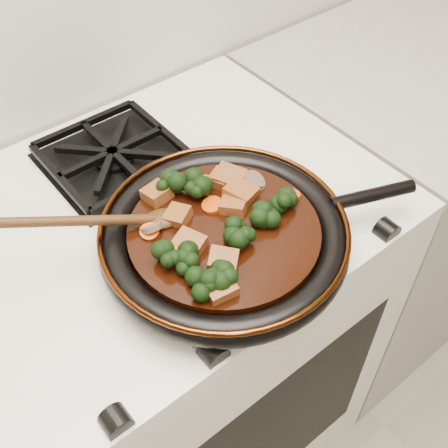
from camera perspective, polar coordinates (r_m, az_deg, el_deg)
stove at (r=1.30m, az=-4.99°, el=-12.09°), size 0.76×0.60×0.90m
burner_grate_front at (r=0.86m, az=-1.57°, el=-2.62°), size 0.23×0.23×0.03m
burner_grate_back at (r=1.03m, az=-11.19°, el=6.78°), size 0.23×0.23×0.03m
skillet at (r=0.83m, az=0.13°, el=-1.19°), size 0.48×0.37×0.05m
braising_sauce at (r=0.83m, az=0.00°, el=-0.98°), size 0.29×0.29×0.02m
tofu_cube_0 at (r=0.89m, az=0.53°, el=4.62°), size 0.06×0.06×0.03m
tofu_cube_1 at (r=0.85m, az=0.99°, el=1.91°), size 0.05×0.05×0.03m
tofu_cube_2 at (r=0.77m, az=-0.09°, el=-3.79°), size 0.05×0.05×0.03m
tofu_cube_3 at (r=0.89m, az=-0.39°, el=4.57°), size 0.04×0.04×0.02m
tofu_cube_4 at (r=0.75m, az=-0.41°, el=-6.52°), size 0.05×0.04×0.03m
tofu_cube_5 at (r=0.86m, az=1.69°, el=3.13°), size 0.06×0.06×0.03m
tofu_cube_6 at (r=0.83m, az=-4.73°, el=0.79°), size 0.05×0.05×0.03m
tofu_cube_7 at (r=0.79m, az=-3.63°, el=-2.21°), size 0.06×0.06×0.03m
tofu_cube_8 at (r=0.87m, az=-6.82°, el=3.07°), size 0.04×0.04×0.03m
broccoli_floret_0 at (r=0.77m, az=-3.91°, el=-3.67°), size 0.08×0.08×0.06m
broccoli_floret_1 at (r=0.82m, az=4.11°, el=0.33°), size 0.09×0.08×0.06m
broccoli_floret_2 at (r=0.85m, az=6.04°, el=2.61°), size 0.08×0.08×0.07m
broccoli_floret_3 at (r=0.80m, az=0.96°, el=-1.41°), size 0.08×0.08×0.06m
broccoli_floret_4 at (r=0.75m, az=-0.38°, el=-5.45°), size 0.09×0.08×0.06m
broccoli_floret_5 at (r=0.87m, az=-5.95°, el=3.83°), size 0.09×0.09×0.07m
broccoli_floret_6 at (r=0.86m, az=-3.04°, el=3.60°), size 0.07×0.07×0.07m
broccoli_floret_7 at (r=0.80m, az=1.61°, el=-1.43°), size 0.08×0.07×0.07m
broccoli_floret_8 at (r=0.77m, az=-5.94°, el=-3.56°), size 0.08×0.08×0.07m
broccoli_floret_9 at (r=0.74m, az=-2.52°, el=-6.19°), size 0.07×0.07×0.07m
carrot_coin_0 at (r=0.85m, az=-1.20°, el=1.92°), size 0.03×0.03×0.01m
carrot_coin_1 at (r=0.82m, az=-7.58°, el=-0.80°), size 0.03×0.03×0.02m
carrot_coin_2 at (r=0.87m, az=6.75°, el=2.96°), size 0.03×0.03×0.02m
carrot_coin_3 at (r=0.89m, az=-2.09°, el=4.41°), size 0.03×0.03×0.01m
mushroom_slice_0 at (r=0.89m, az=3.05°, el=4.34°), size 0.05×0.05×0.03m
mushroom_slice_1 at (r=0.89m, az=0.93°, el=4.79°), size 0.03×0.04×0.04m
mushroom_slice_2 at (r=0.82m, az=-7.39°, el=-0.33°), size 0.04×0.04×0.03m
mushroom_slice_3 at (r=0.89m, az=3.07°, el=4.34°), size 0.04×0.04×0.02m
wooden_spoon at (r=0.82m, az=-11.36°, el=0.39°), size 0.16×0.08×0.26m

